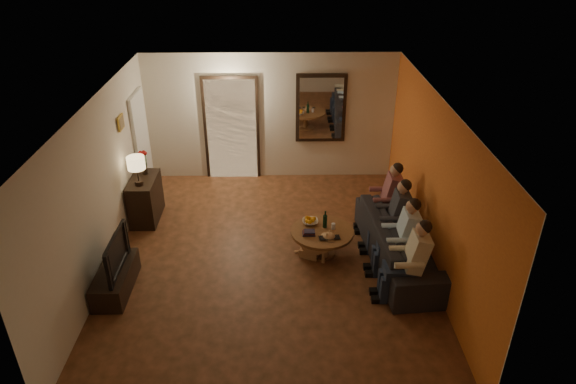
{
  "coord_description": "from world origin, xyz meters",
  "views": [
    {
      "loc": [
        0.18,
        -6.8,
        4.89
      ],
      "look_at": [
        0.3,
        0.3,
        1.05
      ],
      "focal_mm": 32.0,
      "sensor_mm": 36.0,
      "label": 1
    }
  ],
  "objects_px": {
    "table_lamp": "(137,171)",
    "coffee_table": "(322,242)",
    "dresser": "(145,199)",
    "laptop": "(330,240)",
    "tv": "(110,253)",
    "bowl": "(310,222)",
    "person_c": "(394,219)",
    "person_d": "(387,201)",
    "sofa": "(403,242)",
    "wine_bottle": "(325,219)",
    "person_b": "(402,240)",
    "person_a": "(411,264)",
    "tv_stand": "(116,279)",
    "dog": "(316,244)"
  },
  "relations": [
    {
      "from": "person_a",
      "to": "person_b",
      "type": "relative_size",
      "value": 1.0
    },
    {
      "from": "person_a",
      "to": "bowl",
      "type": "distance_m",
      "value": 1.89
    },
    {
      "from": "person_a",
      "to": "person_c",
      "type": "xyz_separation_m",
      "value": [
        0.0,
        1.2,
        0.0
      ]
    },
    {
      "from": "tv",
      "to": "person_c",
      "type": "relative_size",
      "value": 0.81
    },
    {
      "from": "table_lamp",
      "to": "person_d",
      "type": "relative_size",
      "value": 0.45
    },
    {
      "from": "person_a",
      "to": "bowl",
      "type": "relative_size",
      "value": 4.63
    },
    {
      "from": "person_c",
      "to": "bowl",
      "type": "relative_size",
      "value": 4.63
    },
    {
      "from": "tv",
      "to": "coffee_table",
      "type": "bearing_deg",
      "value": -74.55
    },
    {
      "from": "table_lamp",
      "to": "wine_bottle",
      "type": "height_order",
      "value": "table_lamp"
    },
    {
      "from": "coffee_table",
      "to": "wine_bottle",
      "type": "xyz_separation_m",
      "value": [
        0.05,
        0.1,
        0.38
      ]
    },
    {
      "from": "table_lamp",
      "to": "coffee_table",
      "type": "bearing_deg",
      "value": -17.31
    },
    {
      "from": "person_c",
      "to": "coffee_table",
      "type": "bearing_deg",
      "value": -175.47
    },
    {
      "from": "person_c",
      "to": "laptop",
      "type": "relative_size",
      "value": 3.65
    },
    {
      "from": "laptop",
      "to": "coffee_table",
      "type": "bearing_deg",
      "value": 103.96
    },
    {
      "from": "person_b",
      "to": "laptop",
      "type": "xyz_separation_m",
      "value": [
        -1.06,
        0.23,
        -0.14
      ]
    },
    {
      "from": "tv_stand",
      "to": "laptop",
      "type": "distance_m",
      "value": 3.26
    },
    {
      "from": "wine_bottle",
      "to": "sofa",
      "type": "bearing_deg",
      "value": -14.35
    },
    {
      "from": "dresser",
      "to": "coffee_table",
      "type": "height_order",
      "value": "dresser"
    },
    {
      "from": "bowl",
      "to": "laptop",
      "type": "bearing_deg",
      "value": -60.75
    },
    {
      "from": "tv",
      "to": "laptop",
      "type": "xyz_separation_m",
      "value": [
        3.19,
        0.57,
        -0.18
      ]
    },
    {
      "from": "tv",
      "to": "bowl",
      "type": "bearing_deg",
      "value": -69.75
    },
    {
      "from": "table_lamp",
      "to": "person_d",
      "type": "height_order",
      "value": "table_lamp"
    },
    {
      "from": "sofa",
      "to": "wine_bottle",
      "type": "bearing_deg",
      "value": 71.0
    },
    {
      "from": "table_lamp",
      "to": "person_b",
      "type": "xyz_separation_m",
      "value": [
        4.25,
        -1.47,
        -0.47
      ]
    },
    {
      "from": "tv",
      "to": "person_d",
      "type": "bearing_deg",
      "value": -70.0
    },
    {
      "from": "table_lamp",
      "to": "coffee_table",
      "type": "xyz_separation_m",
      "value": [
        3.09,
        -0.96,
        -0.84
      ]
    },
    {
      "from": "coffee_table",
      "to": "laptop",
      "type": "height_order",
      "value": "laptop"
    },
    {
      "from": "table_lamp",
      "to": "person_c",
      "type": "relative_size",
      "value": 0.45
    },
    {
      "from": "tv",
      "to": "person_a",
      "type": "bearing_deg",
      "value": -93.42
    },
    {
      "from": "tv_stand",
      "to": "wine_bottle",
      "type": "bearing_deg",
      "value": 16.9
    },
    {
      "from": "person_b",
      "to": "wine_bottle",
      "type": "height_order",
      "value": "person_b"
    },
    {
      "from": "person_c",
      "to": "coffee_table",
      "type": "xyz_separation_m",
      "value": [
        -1.16,
        -0.09,
        -0.38
      ]
    },
    {
      "from": "person_d",
      "to": "laptop",
      "type": "bearing_deg",
      "value": -137.39
    },
    {
      "from": "tv_stand",
      "to": "sofa",
      "type": "bearing_deg",
      "value": 8.45
    },
    {
      "from": "person_a",
      "to": "person_b",
      "type": "distance_m",
      "value": 0.6
    },
    {
      "from": "tv_stand",
      "to": "bowl",
      "type": "height_order",
      "value": "bowl"
    },
    {
      "from": "table_lamp",
      "to": "tv",
      "type": "relative_size",
      "value": 0.55
    },
    {
      "from": "sofa",
      "to": "dresser",
      "type": "bearing_deg",
      "value": 67.6
    },
    {
      "from": "sofa",
      "to": "person_b",
      "type": "height_order",
      "value": "person_b"
    },
    {
      "from": "dresser",
      "to": "bowl",
      "type": "distance_m",
      "value": 3.07
    },
    {
      "from": "tv",
      "to": "sofa",
      "type": "xyz_separation_m",
      "value": [
        4.35,
        0.65,
        -0.28
      ]
    },
    {
      "from": "dog",
      "to": "laptop",
      "type": "height_order",
      "value": "dog"
    },
    {
      "from": "tv_stand",
      "to": "coffee_table",
      "type": "xyz_separation_m",
      "value": [
        3.09,
        0.85,
        0.04
      ]
    },
    {
      "from": "table_lamp",
      "to": "wine_bottle",
      "type": "xyz_separation_m",
      "value": [
        3.14,
        -0.86,
        -0.46
      ]
    },
    {
      "from": "person_c",
      "to": "coffee_table",
      "type": "relative_size",
      "value": 1.19
    },
    {
      "from": "tv",
      "to": "bowl",
      "type": "xyz_separation_m",
      "value": [
        2.91,
        1.07,
        -0.17
      ]
    },
    {
      "from": "dresser",
      "to": "coffee_table",
      "type": "distance_m",
      "value": 3.32
    },
    {
      "from": "tv_stand",
      "to": "wine_bottle",
      "type": "distance_m",
      "value": 3.31
    },
    {
      "from": "dog",
      "to": "wine_bottle",
      "type": "height_order",
      "value": "wine_bottle"
    },
    {
      "from": "dresser",
      "to": "sofa",
      "type": "xyz_separation_m",
      "value": [
        4.35,
        -1.39,
        -0.03
      ]
    }
  ]
}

